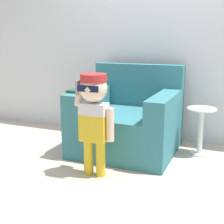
{
  "coord_description": "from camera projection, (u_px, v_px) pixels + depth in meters",
  "views": [
    {
      "loc": [
        0.93,
        -3.12,
        1.25
      ],
      "look_at": [
        -0.23,
        -0.3,
        0.53
      ],
      "focal_mm": 50.0,
      "sensor_mm": 36.0,
      "label": 1
    }
  ],
  "objects": [
    {
      "name": "side_table",
      "position": [
        201.0,
        127.0,
        3.39
      ],
      "size": [
        0.31,
        0.31,
        0.52
      ],
      "color": "white",
      "rests_on": "ground_plane"
    },
    {
      "name": "ground_plane",
      "position": [
        142.0,
        155.0,
        3.44
      ],
      "size": [
        10.0,
        10.0,
        0.0
      ],
      "primitive_type": "plane",
      "color": "#BCB29E"
    },
    {
      "name": "armchair",
      "position": [
        128.0,
        121.0,
        3.53
      ],
      "size": [
        1.1,
        1.01,
        0.96
      ],
      "color": "teal",
      "rests_on": "ground_plane"
    },
    {
      "name": "person_child",
      "position": [
        94.0,
        109.0,
        2.79
      ],
      "size": [
        0.39,
        0.29,
        0.95
      ],
      "color": "gold",
      "rests_on": "ground_plane"
    },
    {
      "name": "wall_back",
      "position": [
        161.0,
        34.0,
        3.77
      ],
      "size": [
        10.0,
        0.05,
        2.6
      ],
      "color": "silver",
      "rests_on": "ground_plane"
    }
  ]
}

